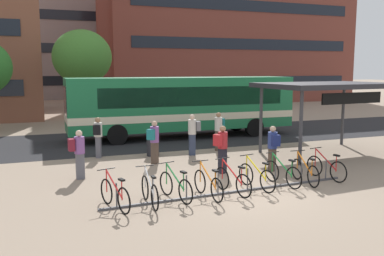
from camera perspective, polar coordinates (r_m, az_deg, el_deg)
ground at (r=12.82m, az=6.78°, el=-8.65°), size 200.00×200.00×0.00m
bus_lane_asphalt at (r=22.26m, az=-5.66°, el=-1.47°), size 80.00×7.20×0.01m
city_bus at (r=22.56m, az=-1.46°, el=3.23°), size 12.07×2.80×3.20m
bike_rack at (r=12.75m, az=5.54°, el=-8.31°), size 8.01×0.52×0.70m
parked_bicycle_red_0 at (r=11.40m, az=-10.36°, el=-8.86°), size 0.63×1.67×0.99m
parked_bicycle_white_1 at (r=11.58m, az=-5.72°, el=-8.50°), size 0.52×1.72×0.99m
parked_bicycle_green_2 at (r=11.98m, az=-2.23°, el=-7.89°), size 0.59×1.69×0.99m
parked_bicycle_orange_3 at (r=12.17m, az=2.19°, el=-7.64°), size 0.52×1.72×0.99m
parked_bicycle_red_4 at (r=12.59m, az=5.48°, el=-7.14°), size 0.57×1.69×0.99m
parked_bicycle_yellow_5 at (r=13.16m, az=8.70°, el=-6.52°), size 0.52×1.70×0.99m
parked_bicycle_green_6 at (r=13.71m, az=12.10°, el=-6.01°), size 0.52×1.71×0.99m
parked_bicycle_orange_7 at (r=14.10m, az=14.97°, el=-5.72°), size 0.52×1.72×0.99m
parked_bicycle_red_8 at (r=14.83m, az=17.64°, el=-5.15°), size 0.52×1.71×0.99m
transit_shelter at (r=18.90m, az=17.68°, el=5.22°), size 5.68×3.82×3.06m
commuter_teal_pack_0 at (r=16.36m, az=-5.14°, el=-1.52°), size 0.59×0.58×1.67m
commuter_teal_pack_1 at (r=18.98m, az=3.64°, el=-0.06°), size 0.60×0.56×1.73m
commuter_red_pack_2 at (r=14.82m, az=4.06°, el=-2.44°), size 0.60×0.49×1.69m
commuter_navy_pack_3 at (r=15.40m, az=10.86°, el=-2.31°), size 0.37×0.55×1.64m
commuter_black_pack_4 at (r=17.76m, az=-12.56°, el=-0.88°), size 0.47×0.59×1.69m
commuter_maroon_pack_5 at (r=14.51m, az=-15.06°, el=-3.02°), size 0.55×0.38×1.65m
commuter_grey_pack_6 at (r=17.91m, az=0.12°, el=-0.50°), size 0.56×0.39×1.75m
trash_bin at (r=17.91m, az=-5.31°, el=-2.12°), size 0.55×0.55×1.03m
street_tree_1 at (r=29.97m, az=-14.60°, el=9.22°), size 3.97×3.97×6.27m
building_right_wing at (r=49.28m, az=4.72°, el=14.90°), size 27.58×10.11×19.12m
building_centre_block at (r=57.08m, az=-16.12°, el=11.57°), size 17.61×10.43×14.94m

